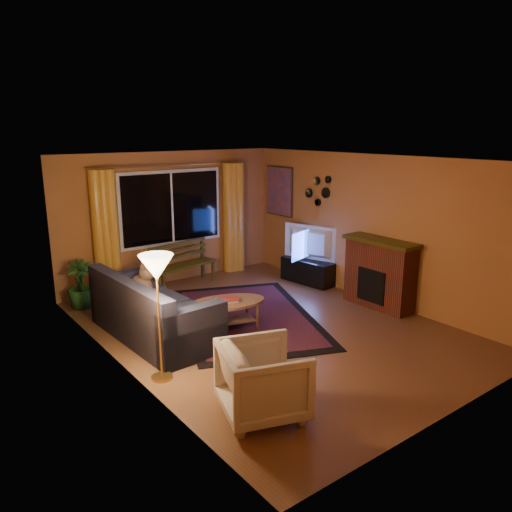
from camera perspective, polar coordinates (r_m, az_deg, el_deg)
floor at (r=7.61m, az=1.37°, el=-8.21°), size 4.50×6.00×0.02m
ceiling at (r=7.03m, az=1.50°, el=11.10°), size 4.50×6.00×0.02m
wall_back at (r=9.71m, az=-9.71°, el=4.34°), size 4.50×0.02×2.50m
wall_left at (r=6.12m, az=-15.39°, el=-1.93°), size 0.02×6.00×2.50m
wall_right at (r=8.77m, az=13.09°, el=3.10°), size 0.02×6.00×2.50m
window at (r=9.62m, az=-9.58°, el=5.46°), size 2.00×0.02×1.30m
curtain_rod at (r=9.49m, az=-9.65°, el=10.20°), size 3.20×0.03×0.03m
curtain_left at (r=9.08m, az=-16.85°, el=2.39°), size 0.36×0.36×2.24m
curtain_right at (r=10.30m, az=-2.66°, el=4.37°), size 0.36×0.36×2.24m
bench at (r=9.56m, az=-8.22°, el=-2.24°), size 1.38×0.62×0.40m
potted_plant at (r=8.77m, az=-19.41°, el=-3.10°), size 0.51×0.51×0.80m
sofa at (r=7.28m, az=-11.60°, el=-5.66°), size 1.07×2.29×0.91m
dog at (r=7.67m, az=-12.99°, el=-2.94°), size 0.33×0.44×0.46m
armchair at (r=5.30m, az=0.82°, el=-13.64°), size 1.01×1.04×0.85m
floor_lamp at (r=5.96m, az=-11.03°, el=-7.01°), size 0.32×0.32×1.54m
rug at (r=7.99m, az=-1.09°, el=-6.91°), size 3.06×3.69×0.02m
coffee_table at (r=7.51m, az=-3.34°, el=-6.72°), size 1.44×1.44×0.43m
tv_console at (r=9.69m, az=5.91°, el=-1.76°), size 0.49×1.13×0.45m
television at (r=9.55m, az=6.00°, el=1.45°), size 0.50×1.14×0.66m
fireplace at (r=8.53m, az=13.96°, el=-2.12°), size 0.40×1.20×1.10m
mirror_cluster at (r=9.53m, az=7.07°, el=7.59°), size 0.06×0.60×0.56m
painting at (r=10.40m, az=2.65°, el=7.42°), size 0.04×0.76×0.96m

